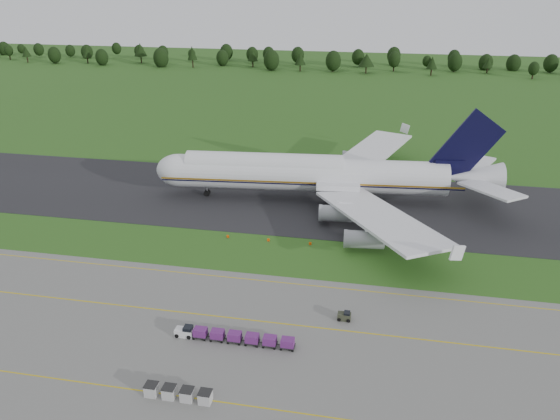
% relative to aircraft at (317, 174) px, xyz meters
% --- Properties ---
extents(ground, '(600.00, 600.00, 0.00)m').
position_rel_aircraft_xyz_m(ground, '(-6.28, -29.24, -6.56)').
color(ground, '#265218').
rests_on(ground, ground).
extents(apron, '(300.00, 52.00, 0.06)m').
position_rel_aircraft_xyz_m(apron, '(-6.28, -63.24, -6.53)').
color(apron, slate).
rests_on(apron, ground).
extents(taxiway, '(300.00, 40.00, 0.08)m').
position_rel_aircraft_xyz_m(taxiway, '(-6.28, -1.24, -6.52)').
color(taxiway, black).
rests_on(taxiway, ground).
extents(apron_markings, '(300.00, 30.20, 0.01)m').
position_rel_aircraft_xyz_m(apron_markings, '(-6.28, -56.22, -6.49)').
color(apron_markings, '#C5AC0B').
rests_on(apron_markings, apron).
extents(tree_line, '(526.33, 23.52, 11.96)m').
position_rel_aircraft_xyz_m(tree_line, '(15.85, 190.06, -0.48)').
color(tree_line, black).
rests_on(tree_line, ground).
extents(aircraft, '(81.91, 79.41, 22.96)m').
position_rel_aircraft_xyz_m(aircraft, '(0.00, 0.00, 0.00)').
color(aircraft, silver).
rests_on(aircraft, ground).
extents(baggage_train, '(18.10, 1.64, 1.58)m').
position_rel_aircraft_xyz_m(baggage_train, '(-4.97, -56.97, -5.64)').
color(baggage_train, silver).
rests_on(baggage_train, apron).
extents(utility_cart, '(2.08, 1.44, 1.13)m').
position_rel_aircraft_xyz_m(utility_cart, '(10.70, -48.33, -5.94)').
color(utility_cart, '#303424').
rests_on(utility_cart, apron).
extents(uld_row, '(8.84, 1.64, 1.62)m').
position_rel_aircraft_xyz_m(uld_row, '(-8.62, -69.61, -5.68)').
color(uld_row, '#AFAFAF').
rests_on(uld_row, apron).
extents(edge_markers, '(17.56, 0.30, 0.60)m').
position_rel_aircraft_xyz_m(edge_markers, '(-6.61, -23.86, -6.28)').
color(edge_markers, '#F04807').
rests_on(edge_markers, ground).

